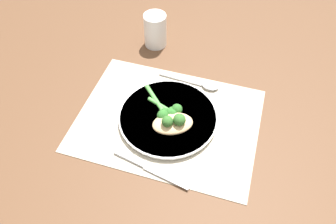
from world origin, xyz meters
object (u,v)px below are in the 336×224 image
(plate, at_px, (168,117))
(broccoli_stalk_rear, at_px, (172,110))
(spoon, at_px, (203,84))
(chicken_fillet, at_px, (173,124))
(knife, at_px, (150,168))
(water_glass, at_px, (155,30))
(broccoli_stalk_right, at_px, (163,111))

(plate, height_order, broccoli_stalk_rear, broccoli_stalk_rear)
(spoon, bearing_deg, plate, -18.23)
(chicken_fillet, bearing_deg, spoon, -102.19)
(broccoli_stalk_rear, bearing_deg, plate, -16.37)
(broccoli_stalk_rear, height_order, knife, broccoli_stalk_rear)
(broccoli_stalk_rear, bearing_deg, spoon, -179.95)
(broccoli_stalk_rear, distance_m, water_glass, 0.31)
(water_glass, bearing_deg, broccoli_stalk_right, 112.13)
(water_glass, bearing_deg, chicken_fillet, 115.45)
(plate, distance_m, broccoli_stalk_rear, 0.02)
(broccoli_stalk_rear, relative_size, broccoli_stalk_right, 0.89)
(chicken_fillet, xyz_separation_m, spoon, (-0.04, -0.18, -0.02))
(knife, relative_size, spoon, 1.11)
(plate, height_order, broccoli_stalk_right, broccoli_stalk_right)
(plate, distance_m, chicken_fillet, 0.04)
(broccoli_stalk_rear, relative_size, knife, 0.50)
(plate, height_order, chicken_fillet, chicken_fillet)
(broccoli_stalk_right, xyz_separation_m, spoon, (-0.07, -0.15, -0.02))
(plate, xyz_separation_m, broccoli_stalk_rear, (-0.01, -0.01, 0.02))
(chicken_fillet, bearing_deg, plate, -54.53)
(knife, bearing_deg, broccoli_stalk_rear, -170.87)
(chicken_fillet, relative_size, broccoli_stalk_rear, 1.21)
(plate, bearing_deg, water_glass, -65.71)
(chicken_fillet, distance_m, spoon, 0.18)
(chicken_fillet, xyz_separation_m, knife, (0.02, 0.12, -0.02))
(spoon, bearing_deg, water_glass, -122.68)
(chicken_fillet, xyz_separation_m, broccoli_stalk_rear, (0.01, -0.04, -0.00))
(spoon, bearing_deg, broccoli_stalk_right, -22.72)
(chicken_fillet, height_order, broccoli_stalk_right, broccoli_stalk_right)
(knife, height_order, spoon, spoon)
(spoon, distance_m, water_glass, 0.24)
(knife, xyz_separation_m, water_glass, (0.13, -0.44, 0.05))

